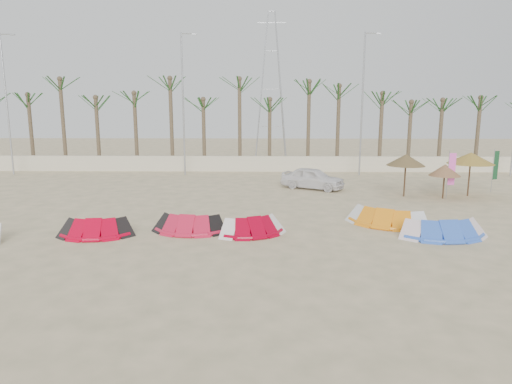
{
  "coord_description": "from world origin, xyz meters",
  "views": [
    {
      "loc": [
        0.44,
        -16.28,
        5.59
      ],
      "look_at": [
        0.0,
        6.0,
        1.3
      ],
      "focal_mm": 32.0,
      "sensor_mm": 36.0,
      "label": 1
    }
  ],
  "objects_px": {
    "kite_blue": "(442,226)",
    "car": "(313,178)",
    "kite_red_left": "(98,226)",
    "kite_red_mid": "(190,222)",
    "kite_red_right": "(254,224)",
    "parasol_mid": "(445,170)",
    "parasol_left": "(406,160)",
    "kite_orange": "(385,215)",
    "parasol_right": "(471,158)"
  },
  "relations": [
    {
      "from": "parasol_mid",
      "to": "parasol_right",
      "type": "bearing_deg",
      "value": 23.96
    },
    {
      "from": "kite_red_left",
      "to": "kite_red_right",
      "type": "bearing_deg",
      "value": 3.25
    },
    {
      "from": "kite_red_right",
      "to": "kite_blue",
      "type": "height_order",
      "value": "same"
    },
    {
      "from": "kite_red_mid",
      "to": "kite_blue",
      "type": "xyz_separation_m",
      "value": [
        10.99,
        -0.59,
        0.0
      ]
    },
    {
      "from": "kite_orange",
      "to": "parasol_left",
      "type": "height_order",
      "value": "parasol_left"
    },
    {
      "from": "kite_red_right",
      "to": "kite_orange",
      "type": "distance_m",
      "value": 6.46
    },
    {
      "from": "parasol_left",
      "to": "car",
      "type": "distance_m",
      "value": 6.12
    },
    {
      "from": "kite_blue",
      "to": "kite_orange",
      "type": "bearing_deg",
      "value": 133.26
    },
    {
      "from": "parasol_left",
      "to": "kite_orange",
      "type": "bearing_deg",
      "value": -113.57
    },
    {
      "from": "kite_blue",
      "to": "parasol_right",
      "type": "height_order",
      "value": "parasol_right"
    },
    {
      "from": "kite_red_mid",
      "to": "car",
      "type": "relative_size",
      "value": 0.79
    },
    {
      "from": "kite_red_mid",
      "to": "parasol_right",
      "type": "height_order",
      "value": "parasol_right"
    },
    {
      "from": "kite_red_left",
      "to": "parasol_right",
      "type": "distance_m",
      "value": 21.9
    },
    {
      "from": "parasol_mid",
      "to": "kite_red_right",
      "type": "bearing_deg",
      "value": -145.19
    },
    {
      "from": "parasol_right",
      "to": "car",
      "type": "relative_size",
      "value": 0.66
    },
    {
      "from": "kite_blue",
      "to": "parasol_right",
      "type": "relative_size",
      "value": 1.35
    },
    {
      "from": "kite_red_right",
      "to": "kite_orange",
      "type": "xyz_separation_m",
      "value": [
        6.2,
        1.8,
        0.01
      ]
    },
    {
      "from": "kite_blue",
      "to": "car",
      "type": "xyz_separation_m",
      "value": [
        -4.41,
        11.12,
        0.3
      ]
    },
    {
      "from": "kite_red_left",
      "to": "kite_red_right",
      "type": "height_order",
      "value": "same"
    },
    {
      "from": "parasol_left",
      "to": "parasol_right",
      "type": "distance_m",
      "value": 4.02
    },
    {
      "from": "kite_blue",
      "to": "kite_red_left",
      "type": "bearing_deg",
      "value": -179.41
    },
    {
      "from": "kite_red_mid",
      "to": "kite_blue",
      "type": "relative_size",
      "value": 0.89
    },
    {
      "from": "kite_red_left",
      "to": "parasol_left",
      "type": "distance_m",
      "value": 18.22
    },
    {
      "from": "kite_red_left",
      "to": "parasol_right",
      "type": "xyz_separation_m",
      "value": [
        19.85,
        9.03,
        1.94
      ]
    },
    {
      "from": "parasol_right",
      "to": "car",
      "type": "xyz_separation_m",
      "value": [
        -9.39,
        2.24,
        -1.63
      ]
    },
    {
      "from": "kite_red_left",
      "to": "kite_red_mid",
      "type": "distance_m",
      "value": 3.96
    },
    {
      "from": "parasol_left",
      "to": "parasol_right",
      "type": "relative_size",
      "value": 0.94
    },
    {
      "from": "kite_red_right",
      "to": "kite_blue",
      "type": "xyz_separation_m",
      "value": [
        8.12,
        -0.23,
        0.01
      ]
    },
    {
      "from": "kite_red_right",
      "to": "parasol_mid",
      "type": "xyz_separation_m",
      "value": [
        11.25,
        7.82,
        1.31
      ]
    },
    {
      "from": "kite_orange",
      "to": "kite_blue",
      "type": "bearing_deg",
      "value": -46.74
    },
    {
      "from": "kite_orange",
      "to": "kite_red_right",
      "type": "bearing_deg",
      "value": -163.78
    },
    {
      "from": "parasol_right",
      "to": "parasol_mid",
      "type": "bearing_deg",
      "value": -156.04
    },
    {
      "from": "kite_red_left",
      "to": "kite_orange",
      "type": "bearing_deg",
      "value": 9.58
    },
    {
      "from": "parasol_mid",
      "to": "parasol_right",
      "type": "relative_size",
      "value": 0.75
    },
    {
      "from": "kite_red_mid",
      "to": "parasol_mid",
      "type": "distance_m",
      "value": 16.03
    },
    {
      "from": "car",
      "to": "kite_orange",
      "type": "bearing_deg",
      "value": -136.54
    },
    {
      "from": "kite_orange",
      "to": "parasol_mid",
      "type": "xyz_separation_m",
      "value": [
        5.05,
        6.02,
        1.31
      ]
    },
    {
      "from": "kite_red_left",
      "to": "car",
      "type": "xyz_separation_m",
      "value": [
        10.46,
        11.27,
        0.3
      ]
    },
    {
      "from": "kite_red_mid",
      "to": "parasol_mid",
      "type": "xyz_separation_m",
      "value": [
        14.12,
        7.46,
        1.31
      ]
    },
    {
      "from": "kite_red_mid",
      "to": "parasol_right",
      "type": "xyz_separation_m",
      "value": [
        15.97,
        8.28,
        1.94
      ]
    },
    {
      "from": "kite_orange",
      "to": "parasol_right",
      "type": "relative_size",
      "value": 1.49
    },
    {
      "from": "kite_blue",
      "to": "parasol_right",
      "type": "xyz_separation_m",
      "value": [
        4.98,
        8.88,
        1.93
      ]
    },
    {
      "from": "kite_blue",
      "to": "parasol_left",
      "type": "bearing_deg",
      "value": 83.6
    },
    {
      "from": "kite_red_right",
      "to": "parasol_left",
      "type": "relative_size",
      "value": 1.26
    },
    {
      "from": "kite_orange",
      "to": "kite_blue",
      "type": "distance_m",
      "value": 2.79
    },
    {
      "from": "parasol_right",
      "to": "kite_blue",
      "type": "bearing_deg",
      "value": -119.3
    },
    {
      "from": "kite_red_right",
      "to": "parasol_left",
      "type": "bearing_deg",
      "value": 42.8
    },
    {
      "from": "kite_red_right",
      "to": "car",
      "type": "distance_m",
      "value": 11.5
    },
    {
      "from": "kite_red_right",
      "to": "kite_blue",
      "type": "relative_size",
      "value": 0.88
    },
    {
      "from": "parasol_mid",
      "to": "kite_orange",
      "type": "bearing_deg",
      "value": -129.99
    }
  ]
}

